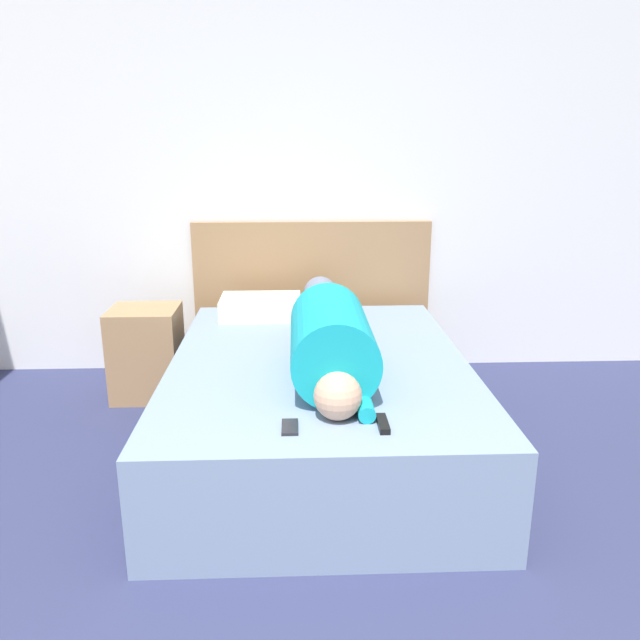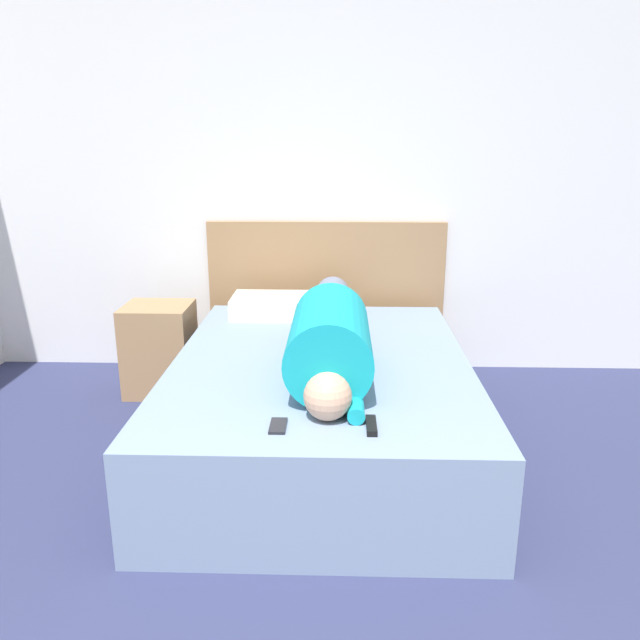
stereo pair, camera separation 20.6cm
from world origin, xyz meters
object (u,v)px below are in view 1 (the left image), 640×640
Objects in this scene: bed at (319,403)px; pillow_near_headboard at (261,307)px; person_lying at (329,333)px; cell_phone at (290,427)px; nightstand at (147,353)px; tv_remote at (383,424)px.

bed is 0.91m from pillow_near_headboard.
person_lying is (0.05, -0.09, 0.41)m from bed.
bed is 0.84m from cell_phone.
person_lying reaches higher than pillow_near_headboard.
pillow_near_headboard is 1.60m from cell_phone.
pillow_near_headboard reaches higher than bed.
nightstand reaches higher than bed.
tv_remote is at bearing -70.78° from pillow_near_headboard.
bed is at bearing 105.47° from tv_remote.
nightstand is 0.77m from pillow_near_headboard.
tv_remote reaches higher than bed.
tv_remote is (0.17, -0.70, -0.15)m from person_lying.
pillow_near_headboard reaches higher than nightstand.
pillow_near_headboard is 3.31× the size of tv_remote.
cell_phone is (-0.19, -0.71, -0.16)m from person_lying.
cell_phone is (-0.36, -0.00, -0.01)m from tv_remote.
bed is at bearing -67.21° from pillow_near_headboard.
bed is at bearing 79.77° from cell_phone.
nightstand reaches higher than tv_remote.
cell_phone is at bearing -179.72° from tv_remote.
person_lying reaches higher than tv_remote.
person_lying is at bearing -66.54° from pillow_near_headboard.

